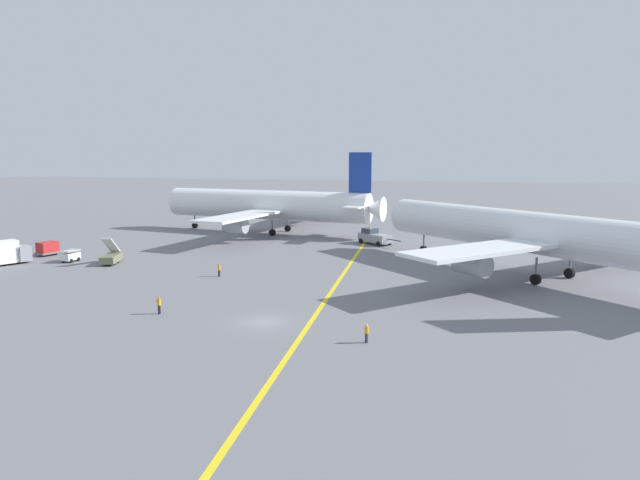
# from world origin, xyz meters

# --- Properties ---
(ground_plane) EXTENTS (600.00, 600.00, 0.00)m
(ground_plane) POSITION_xyz_m (0.00, 0.00, 0.00)
(ground_plane) COLOR slate
(taxiway_stripe) EXTENTS (8.67, 119.76, 0.01)m
(taxiway_stripe) POSITION_xyz_m (3.64, 10.00, 0.00)
(taxiway_stripe) COLOR yellow
(taxiway_stripe) RESTS_ON ground
(airliner_at_gate_left) EXTENTS (49.29, 48.92, 16.14)m
(airliner_at_gate_left) POSITION_xyz_m (-20.34, 58.04, 5.60)
(airliner_at_gate_left) COLOR white
(airliner_at_gate_left) RESTS_ON ground
(airliner_being_pushed) EXTENTS (44.24, 42.27, 17.36)m
(airliner_being_pushed) POSITION_xyz_m (26.82, 27.12, 5.68)
(airliner_being_pushed) COLOR white
(airliner_being_pushed) RESTS_ON ground
(pushback_tug) EXTENTS (8.36, 6.92, 3.03)m
(pushback_tug) POSITION_xyz_m (2.84, 48.99, 1.29)
(pushback_tug) COLOR gray
(pushback_tug) RESTS_ON ground
(gse_stair_truck_yellow) EXTENTS (3.26, 4.94, 4.06)m
(gse_stair_truck_yellow) POSITION_xyz_m (-31.32, 21.41, 1.03)
(gse_stair_truck_yellow) COLOR #666B4C
(gse_stair_truck_yellow) RESTS_ON ground
(gse_baggage_cart_near_cluster) EXTENTS (1.71, 2.81, 1.71)m
(gse_baggage_cart_near_cluster) POSITION_xyz_m (-38.11, 21.35, 0.86)
(gse_baggage_cart_near_cluster) COLOR silver
(gse_baggage_cart_near_cluster) RESTS_ON ground
(gse_catering_truck_tall) EXTENTS (4.83, 6.29, 3.50)m
(gse_catering_truck_tall) POSITION_xyz_m (-45.45, 17.17, 1.76)
(gse_catering_truck_tall) COLOR gray
(gse_catering_truck_tall) RESTS_ON ground
(gse_container_dolly_flat) EXTENTS (2.98, 3.67, 2.15)m
(gse_container_dolly_flat) POSITION_xyz_m (-45.16, 25.01, 1.17)
(gse_container_dolly_flat) COLOR slate
(gse_container_dolly_flat) RESTS_ON ground
(ground_crew_marshaller_foreground) EXTENTS (0.50, 0.36, 1.72)m
(ground_crew_marshaller_foreground) POSITION_xyz_m (-11.03, -0.02, 0.90)
(ground_crew_marshaller_foreground) COLOR black
(ground_crew_marshaller_foreground) RESTS_ON ground
(ground_crew_ramp_agent_by_cones) EXTENTS (0.36, 0.36, 1.69)m
(ground_crew_ramp_agent_by_cones) POSITION_xyz_m (-12.54, 17.36, 0.88)
(ground_crew_ramp_agent_by_cones) COLOR black
(ground_crew_ramp_agent_by_cones) RESTS_ON ground
(ground_crew_wing_walker_right) EXTENTS (0.36, 0.49, 1.62)m
(ground_crew_wing_walker_right) POSITION_xyz_m (10.32, -3.46, 0.84)
(ground_crew_wing_walker_right) COLOR #2D3351
(ground_crew_wing_walker_right) RESTS_ON ground
(jet_bridge) EXTENTS (4.31, 16.54, 5.80)m
(jet_bridge) POSITION_xyz_m (-19.28, 81.35, 4.02)
(jet_bridge) COLOR #B7B7BC
(jet_bridge) RESTS_ON ground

